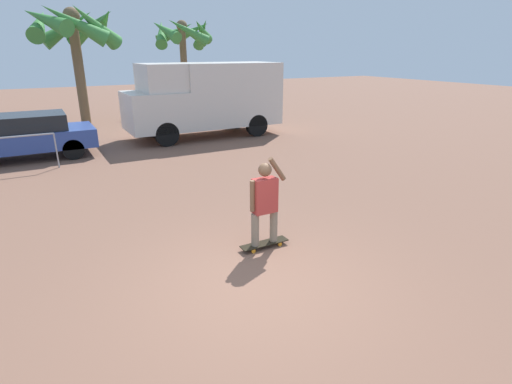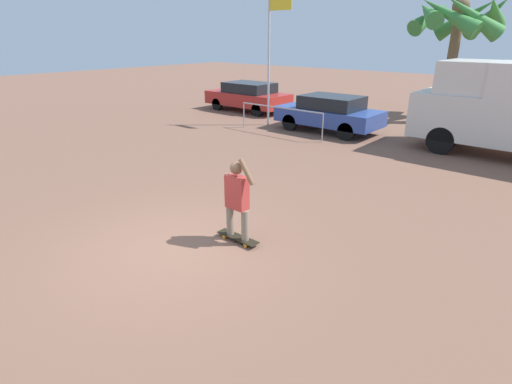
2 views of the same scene
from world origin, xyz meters
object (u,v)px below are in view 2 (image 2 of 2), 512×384
Objects in this scene: skateboard at (238,238)px; person_skateboarder at (237,196)px; parked_car_blue at (329,113)px; palm_tree_center_background at (460,19)px; flagpole at (271,51)px; parked_car_red at (248,96)px.

person_skateboarder is (-0.00, 0.00, 0.86)m from skateboard.
skateboard is 0.22× the size of parked_car_blue.
flagpole is (-5.20, -6.94, -1.27)m from palm_tree_center_background.
person_skateboarder is at bearing -54.74° from flagpole.
person_skateboarder is 0.30× the size of flagpole.
flagpole is at bearing -167.07° from parked_car_blue.
parked_car_blue reaches higher than skateboard.
parked_car_blue is at bearing 111.00° from skateboard.
skateboard is 11.07m from flagpole.
parked_car_red is at bearing 165.37° from parked_car_blue.
flagpole reaches higher than skateboard.
skateboard is at bearing -49.34° from parked_car_red.
parked_car_blue is at bearing -112.38° from palm_tree_center_background.
parked_car_blue is at bearing -14.63° from parked_car_red.
palm_tree_center_background is (-0.95, 15.64, 3.42)m from person_skateboarder.
parked_car_red is 10.27m from palm_tree_center_background.
flagpole reaches higher than parked_car_blue.
skateboard is 14.22m from parked_car_red.
parked_car_red is 0.81× the size of palm_tree_center_background.
palm_tree_center_background is (2.61, 6.34, 3.59)m from parked_car_blue.
parked_car_blue is (-3.57, 9.29, -0.17)m from person_skateboarder.
parked_car_blue is 0.78× the size of flagpole.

